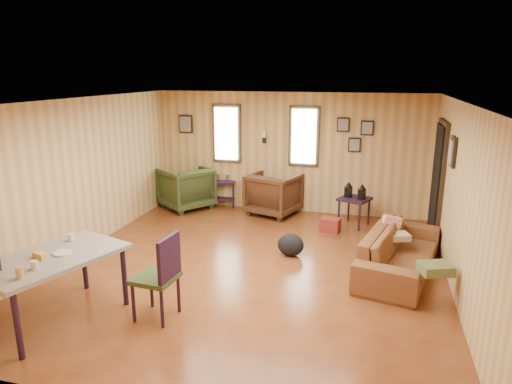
{
  "coord_description": "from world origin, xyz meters",
  "views": [
    {
      "loc": [
        1.67,
        -5.92,
        2.78
      ],
      "look_at": [
        0.0,
        0.4,
        1.05
      ],
      "focal_mm": 32.0,
      "sensor_mm": 36.0,
      "label": 1
    }
  ],
  "objects_px": {
    "recliner_brown": "(274,192)",
    "recliner_green": "(186,186)",
    "sofa": "(401,245)",
    "side_table": "(355,197)",
    "end_table": "(223,188)",
    "dining_table": "(51,262)"
  },
  "relations": [
    {
      "from": "sofa",
      "to": "recliner_brown",
      "type": "relative_size",
      "value": 2.29
    },
    {
      "from": "side_table",
      "to": "dining_table",
      "type": "xyz_separation_m",
      "value": [
        -3.13,
        -4.27,
        0.16
      ]
    },
    {
      "from": "sofa",
      "to": "side_table",
      "type": "xyz_separation_m",
      "value": [
        -0.74,
        1.91,
        0.14
      ]
    },
    {
      "from": "end_table",
      "to": "side_table",
      "type": "height_order",
      "value": "side_table"
    },
    {
      "from": "end_table",
      "to": "side_table",
      "type": "relative_size",
      "value": 0.84
    },
    {
      "from": "end_table",
      "to": "dining_table",
      "type": "distance_m",
      "value": 4.93
    },
    {
      "from": "side_table",
      "to": "end_table",
      "type": "bearing_deg",
      "value": 167.19
    },
    {
      "from": "end_table",
      "to": "dining_table",
      "type": "bearing_deg",
      "value": -94.21
    },
    {
      "from": "side_table",
      "to": "recliner_green",
      "type": "bearing_deg",
      "value": 175.8
    },
    {
      "from": "recliner_brown",
      "to": "recliner_green",
      "type": "bearing_deg",
      "value": 19.53
    },
    {
      "from": "dining_table",
      "to": "recliner_brown",
      "type": "bearing_deg",
      "value": 90.38
    },
    {
      "from": "recliner_brown",
      "to": "end_table",
      "type": "xyz_separation_m",
      "value": [
        -1.18,
        0.32,
        -0.08
      ]
    },
    {
      "from": "recliner_green",
      "to": "dining_table",
      "type": "height_order",
      "value": "dining_table"
    },
    {
      "from": "recliner_brown",
      "to": "recliner_green",
      "type": "distance_m",
      "value": 1.86
    },
    {
      "from": "side_table",
      "to": "sofa",
      "type": "bearing_deg",
      "value": -68.77
    },
    {
      "from": "recliner_green",
      "to": "dining_table",
      "type": "xyz_separation_m",
      "value": [
        0.32,
        -4.53,
        0.24
      ]
    },
    {
      "from": "recliner_brown",
      "to": "recliner_green",
      "type": "relative_size",
      "value": 0.97
    },
    {
      "from": "recliner_brown",
      "to": "side_table",
      "type": "distance_m",
      "value": 1.63
    },
    {
      "from": "side_table",
      "to": "dining_table",
      "type": "relative_size",
      "value": 0.47
    },
    {
      "from": "side_table",
      "to": "recliner_brown",
      "type": "bearing_deg",
      "value": 168.96
    },
    {
      "from": "side_table",
      "to": "dining_table",
      "type": "bearing_deg",
      "value": -126.23
    },
    {
      "from": "end_table",
      "to": "side_table",
      "type": "distance_m",
      "value": 2.85
    }
  ]
}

